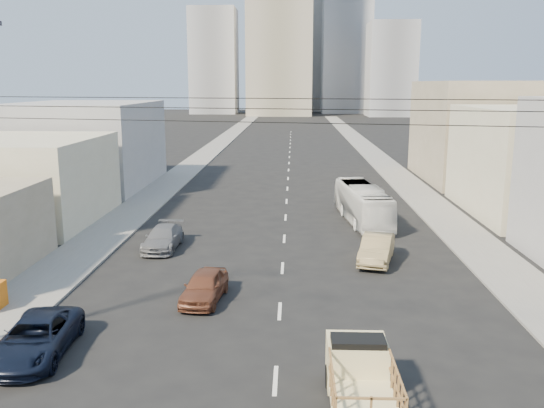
# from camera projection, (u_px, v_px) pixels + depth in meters

# --- Properties ---
(sidewalk_left) EXTENTS (3.50, 180.00, 0.12)m
(sidewalk_left) POSITION_uv_depth(u_px,v_px,m) (211.00, 150.00, 86.16)
(sidewalk_left) COLOR slate
(sidewalk_left) RESTS_ON ground
(sidewalk_right) EXTENTS (3.50, 180.00, 0.12)m
(sidewalk_right) POSITION_uv_depth(u_px,v_px,m) (369.00, 150.00, 85.30)
(sidewalk_right) COLOR slate
(sidewalk_right) RESTS_ON ground
(lane_dashes) EXTENTS (0.15, 104.00, 0.01)m
(lane_dashes) POSITION_uv_depth(u_px,v_px,m) (289.00, 166.00, 69.11)
(lane_dashes) COLOR silver
(lane_dashes) RESTS_ON ground
(flatbed_pickup) EXTENTS (1.95, 4.41, 1.90)m
(flatbed_pickup) POSITION_uv_depth(u_px,v_px,m) (361.00, 375.00, 17.37)
(flatbed_pickup) COLOR beige
(flatbed_pickup) RESTS_ON ground
(navy_pickup) EXTENTS (2.62, 5.13, 1.39)m
(navy_pickup) POSITION_uv_depth(u_px,v_px,m) (36.00, 338.00, 20.85)
(navy_pickup) COLOR black
(navy_pickup) RESTS_ON ground
(city_bus) EXTENTS (3.35, 9.85, 2.69)m
(city_bus) POSITION_uv_depth(u_px,v_px,m) (362.00, 203.00, 41.09)
(city_bus) COLOR white
(city_bus) RESTS_ON ground
(sedan_brown) EXTENTS (2.04, 4.17, 1.37)m
(sedan_brown) POSITION_uv_depth(u_px,v_px,m) (204.00, 286.00, 26.19)
(sedan_brown) COLOR brown
(sedan_brown) RESTS_ON ground
(sedan_tan) EXTENTS (2.68, 4.82, 1.51)m
(sedan_tan) POSITION_uv_depth(u_px,v_px,m) (377.00, 249.00, 31.90)
(sedan_tan) COLOR #927E55
(sedan_tan) RESTS_ON ground
(sedan_grey) EXTENTS (1.97, 4.63, 1.33)m
(sedan_grey) POSITION_uv_depth(u_px,v_px,m) (163.00, 238.00, 34.49)
(sedan_grey) COLOR slate
(sedan_grey) RESTS_ON ground
(overhead_wires) EXTENTS (23.01, 5.02, 0.72)m
(overhead_wires) POSITION_uv_depth(u_px,v_px,m) (275.00, 110.00, 16.90)
(overhead_wires) COLOR black
(overhead_wires) RESTS_ON ground
(bldg_right_far) EXTENTS (12.00, 16.00, 10.00)m
(bldg_right_far) POSITION_uv_depth(u_px,v_px,m) (484.00, 131.00, 58.55)
(bldg_right_far) COLOR gray
(bldg_right_far) RESTS_ON ground
(bldg_left_mid) EXTENTS (11.00, 12.00, 6.00)m
(bldg_left_mid) POSITION_uv_depth(u_px,v_px,m) (18.00, 180.00, 40.82)
(bldg_left_mid) COLOR beige
(bldg_left_mid) RESTS_ON ground
(bldg_left_far) EXTENTS (12.00, 16.00, 8.00)m
(bldg_left_far) POSITION_uv_depth(u_px,v_px,m) (85.00, 145.00, 55.31)
(bldg_left_far) COLOR #979799
(bldg_left_far) RESTS_ON ground
(high_rise_tower) EXTENTS (20.00, 20.00, 60.00)m
(high_rise_tower) POSITION_uv_depth(u_px,v_px,m) (280.00, 17.00, 177.56)
(high_rise_tower) COLOR gray
(high_rise_tower) RESTS_ON ground
(midrise_ne) EXTENTS (16.00, 16.00, 40.00)m
(midrise_ne) POSITION_uv_depth(u_px,v_px,m) (346.00, 53.00, 193.47)
(midrise_ne) COLOR gray
(midrise_ne) RESTS_ON ground
(midrise_nw) EXTENTS (15.00, 15.00, 34.00)m
(midrise_nw) POSITION_uv_depth(u_px,v_px,m) (214.00, 62.00, 190.81)
(midrise_nw) COLOR gray
(midrise_nw) RESTS_ON ground
(midrise_back) EXTENTS (18.00, 18.00, 44.00)m
(midrise_back) POSITION_uv_depth(u_px,v_px,m) (309.00, 49.00, 208.18)
(midrise_back) COLOR #979799
(midrise_back) RESTS_ON ground
(midrise_east) EXTENTS (14.00, 14.00, 28.00)m
(midrise_east) POSITION_uv_depth(u_px,v_px,m) (391.00, 70.00, 174.70)
(midrise_east) COLOR gray
(midrise_east) RESTS_ON ground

